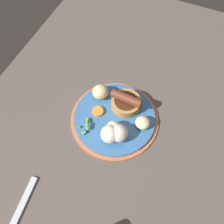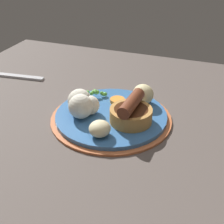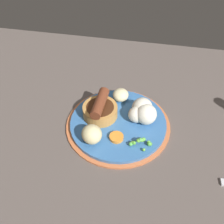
{
  "view_description": "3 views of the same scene",
  "coord_description": "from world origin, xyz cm",
  "px_view_note": "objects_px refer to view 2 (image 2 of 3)",
  "views": [
    {
      "loc": [
        38.18,
        14.43,
        68.76
      ],
      "look_at": [
        5.67,
        0.2,
        6.44
      ],
      "focal_mm": 40.0,
      "sensor_mm": 36.0,
      "label": 1
    },
    {
      "loc": [
        -14.2,
        54.92,
        39.04
      ],
      "look_at": [
        5.25,
        2.37,
        5.63
      ],
      "focal_mm": 50.0,
      "sensor_mm": 36.0,
      "label": 2
    },
    {
      "loc": [
        13.71,
        -50.63,
        61.61
      ],
      "look_at": [
        4.1,
        2.32,
        6.51
      ],
      "focal_mm": 50.0,
      "sensor_mm": 36.0,
      "label": 3
    }
  ],
  "objects_px": {
    "dinner_plate": "(111,117)",
    "carrot_slice_0": "(117,100)",
    "sausage_pudding": "(131,113)",
    "potato_chunk_2": "(143,94)",
    "pea_pile": "(95,93)",
    "cauliflower_floret": "(82,104)",
    "fork": "(13,76)",
    "potato_chunk_0": "(100,129)"
  },
  "relations": [
    {
      "from": "dinner_plate",
      "to": "carrot_slice_0",
      "type": "bearing_deg",
      "value": -85.21
    },
    {
      "from": "sausage_pudding",
      "to": "potato_chunk_2",
      "type": "distance_m",
      "value": 0.08
    },
    {
      "from": "sausage_pudding",
      "to": "dinner_plate",
      "type": "bearing_deg",
      "value": 75.54
    },
    {
      "from": "potato_chunk_2",
      "to": "dinner_plate",
      "type": "bearing_deg",
      "value": 53.35
    },
    {
      "from": "carrot_slice_0",
      "to": "pea_pile",
      "type": "bearing_deg",
      "value": -7.47
    },
    {
      "from": "cauliflower_floret",
      "to": "sausage_pudding",
      "type": "bearing_deg",
      "value": -175.96
    },
    {
      "from": "fork",
      "to": "sausage_pudding",
      "type": "bearing_deg",
      "value": 155.05
    },
    {
      "from": "pea_pile",
      "to": "carrot_slice_0",
      "type": "distance_m",
      "value": 0.06
    },
    {
      "from": "dinner_plate",
      "to": "pea_pile",
      "type": "bearing_deg",
      "value": -43.27
    },
    {
      "from": "potato_chunk_0",
      "to": "dinner_plate",
      "type": "bearing_deg",
      "value": -84.6
    },
    {
      "from": "dinner_plate",
      "to": "sausage_pudding",
      "type": "bearing_deg",
      "value": 162.49
    },
    {
      "from": "pea_pile",
      "to": "potato_chunk_2",
      "type": "height_order",
      "value": "potato_chunk_2"
    },
    {
      "from": "dinner_plate",
      "to": "potato_chunk_2",
      "type": "height_order",
      "value": "potato_chunk_2"
    },
    {
      "from": "sausage_pudding",
      "to": "pea_pile",
      "type": "bearing_deg",
      "value": 59.23
    },
    {
      "from": "sausage_pudding",
      "to": "pea_pile",
      "type": "distance_m",
      "value": 0.14
    },
    {
      "from": "sausage_pudding",
      "to": "cauliflower_floret",
      "type": "height_order",
      "value": "sausage_pudding"
    },
    {
      "from": "sausage_pudding",
      "to": "potato_chunk_0",
      "type": "distance_m",
      "value": 0.08
    },
    {
      "from": "potato_chunk_0",
      "to": "carrot_slice_0",
      "type": "xyz_separation_m",
      "value": [
        0.01,
        -0.14,
        -0.01
      ]
    },
    {
      "from": "pea_pile",
      "to": "carrot_slice_0",
      "type": "height_order",
      "value": "pea_pile"
    },
    {
      "from": "sausage_pudding",
      "to": "cauliflower_floret",
      "type": "relative_size",
      "value": 1.27
    },
    {
      "from": "dinner_plate",
      "to": "fork",
      "type": "xyz_separation_m",
      "value": [
        0.33,
        -0.11,
        -0.0
      ]
    },
    {
      "from": "potato_chunk_0",
      "to": "cauliflower_floret",
      "type": "bearing_deg",
      "value": -43.2
    },
    {
      "from": "potato_chunk_2",
      "to": "carrot_slice_0",
      "type": "relative_size",
      "value": 1.49
    },
    {
      "from": "pea_pile",
      "to": "potato_chunk_0",
      "type": "height_order",
      "value": "potato_chunk_0"
    },
    {
      "from": "sausage_pudding",
      "to": "carrot_slice_0",
      "type": "relative_size",
      "value": 2.75
    },
    {
      "from": "sausage_pudding",
      "to": "cauliflower_floret",
      "type": "bearing_deg",
      "value": 97.09
    },
    {
      "from": "cauliflower_floret",
      "to": "pea_pile",
      "type": "bearing_deg",
      "value": -85.11
    },
    {
      "from": "potato_chunk_0",
      "to": "fork",
      "type": "relative_size",
      "value": 0.24
    },
    {
      "from": "potato_chunk_2",
      "to": "fork",
      "type": "relative_size",
      "value": 0.28
    },
    {
      "from": "dinner_plate",
      "to": "sausage_pudding",
      "type": "distance_m",
      "value": 0.06
    },
    {
      "from": "potato_chunk_2",
      "to": "carrot_slice_0",
      "type": "xyz_separation_m",
      "value": [
        0.06,
        0.02,
        -0.02
      ]
    },
    {
      "from": "sausage_pudding",
      "to": "fork",
      "type": "distance_m",
      "value": 0.4
    },
    {
      "from": "dinner_plate",
      "to": "cauliflower_floret",
      "type": "distance_m",
      "value": 0.07
    },
    {
      "from": "potato_chunk_0",
      "to": "potato_chunk_2",
      "type": "bearing_deg",
      "value": -105.81
    },
    {
      "from": "sausage_pudding",
      "to": "cauliflower_floret",
      "type": "distance_m",
      "value": 0.11
    },
    {
      "from": "potato_chunk_0",
      "to": "fork",
      "type": "height_order",
      "value": "potato_chunk_0"
    },
    {
      "from": "pea_pile",
      "to": "cauliflower_floret",
      "type": "distance_m",
      "value": 0.08
    },
    {
      "from": "pea_pile",
      "to": "fork",
      "type": "bearing_deg",
      "value": -11.07
    },
    {
      "from": "dinner_plate",
      "to": "potato_chunk_2",
      "type": "distance_m",
      "value": 0.09
    },
    {
      "from": "sausage_pudding",
      "to": "carrot_slice_0",
      "type": "bearing_deg",
      "value": 41.22
    },
    {
      "from": "potato_chunk_2",
      "to": "cauliflower_floret",
      "type": "bearing_deg",
      "value": 40.31
    },
    {
      "from": "cauliflower_floret",
      "to": "fork",
      "type": "relative_size",
      "value": 0.4
    }
  ]
}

